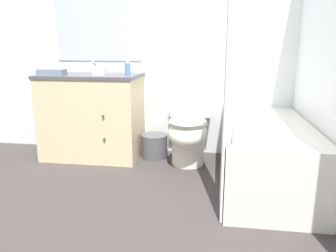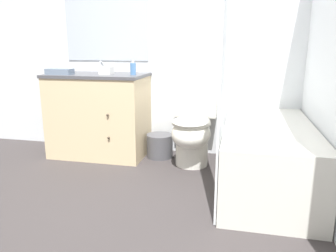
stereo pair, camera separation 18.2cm
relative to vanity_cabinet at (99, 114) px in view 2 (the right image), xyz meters
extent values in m
plane|color=#383333|center=(0.76, -1.41, -0.43)|extent=(14.00, 14.00, 0.00)
cube|color=silver|center=(0.76, 0.31, 0.82)|extent=(8.00, 0.05, 2.50)
cube|color=#B2BCC6|center=(0.00, 0.28, 1.01)|extent=(0.92, 0.01, 0.93)
cube|color=silver|center=(2.04, -0.56, 0.82)|extent=(0.05, 2.69, 2.50)
cube|color=beige|center=(0.00, 0.00, -0.02)|extent=(0.97, 0.56, 0.83)
cube|color=#4C4C51|center=(0.00, 0.00, 0.41)|extent=(0.99, 0.58, 0.03)
cylinder|color=silver|center=(0.00, 0.00, 0.37)|extent=(0.29, 0.29, 0.10)
sphere|color=#382D23|center=(0.22, -0.29, 0.06)|extent=(0.02, 0.02, 0.02)
sphere|color=#382D23|center=(0.22, -0.29, -0.16)|extent=(0.02, 0.02, 0.02)
cylinder|color=silver|center=(0.00, 0.18, 0.44)|extent=(0.04, 0.04, 0.04)
cylinder|color=silver|center=(0.00, 0.14, 0.50)|extent=(0.02, 0.11, 0.09)
cylinder|color=silver|center=(-0.06, 0.18, 0.44)|extent=(0.03, 0.03, 0.04)
cylinder|color=silver|center=(0.05, 0.18, 0.44)|extent=(0.03, 0.03, 0.04)
cylinder|color=silver|center=(0.99, -0.10, -0.32)|extent=(0.31, 0.31, 0.24)
ellipsoid|color=silver|center=(0.99, -0.16, -0.11)|extent=(0.37, 0.49, 0.28)
torus|color=silver|center=(0.99, -0.16, -0.01)|extent=(0.37, 0.37, 0.04)
cube|color=silver|center=(0.99, 0.17, 0.16)|extent=(0.41, 0.18, 0.33)
ellipsoid|color=silver|center=(0.99, -0.16, 0.02)|extent=(0.35, 0.46, 0.02)
cube|color=silver|center=(1.67, -0.46, -0.17)|extent=(0.69, 1.49, 0.52)
cube|color=#A5A7A2|center=(1.67, -0.46, 0.08)|extent=(0.57, 1.37, 0.01)
cube|color=white|center=(1.31, -0.98, 0.54)|extent=(0.01, 0.41, 1.94)
cylinder|color=#4C4C51|center=(0.64, 0.05, -0.31)|extent=(0.27, 0.27, 0.24)
cube|color=white|center=(0.10, -0.01, 0.46)|extent=(0.12, 0.13, 0.07)
ellipsoid|color=white|center=(0.10, -0.01, 0.50)|extent=(0.05, 0.04, 0.03)
cylinder|color=#4C7AB2|center=(0.40, -0.05, 0.48)|extent=(0.06, 0.06, 0.11)
cylinder|color=silver|center=(0.40, -0.05, 0.55)|extent=(0.03, 0.03, 0.03)
cube|color=slate|center=(-0.32, -0.16, 0.45)|extent=(0.26, 0.12, 0.06)
cube|color=white|center=(1.53, -1.06, 0.14)|extent=(0.34, 0.20, 0.11)
camera|label=1|loc=(1.26, -3.14, 0.70)|focal=35.00mm
camera|label=2|loc=(1.43, -3.10, 0.70)|focal=35.00mm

